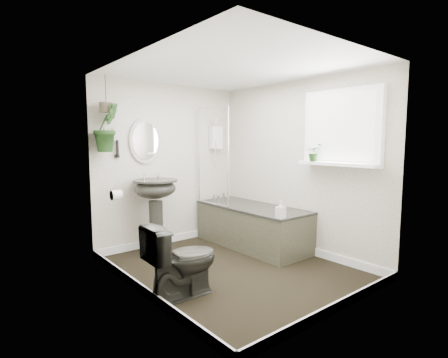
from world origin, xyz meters
TOP-DOWN VIEW (x-y plane):
  - floor at (0.00, 0.00)m, footprint 2.30×2.80m
  - ceiling at (0.00, 0.00)m, footprint 2.30×2.80m
  - wall_back at (0.00, 1.41)m, footprint 2.30×0.02m
  - wall_front at (0.00, -1.41)m, footprint 2.30×0.02m
  - wall_left at (-1.16, 0.00)m, footprint 0.02×2.80m
  - wall_right at (1.16, 0.00)m, footprint 0.02×2.80m
  - skirting at (0.00, 0.00)m, footprint 2.30×2.80m
  - bathtub at (0.80, 0.50)m, footprint 0.72×1.72m
  - bath_screen at (0.47, 0.99)m, footprint 0.04×0.72m
  - shower_box at (0.80, 1.34)m, footprint 0.20×0.10m
  - oval_mirror at (-0.40, 1.37)m, footprint 0.46×0.03m
  - wall_sconce at (-0.80, 1.36)m, footprint 0.04×0.04m
  - toilet_roll_holder at (-1.10, 0.70)m, footprint 0.11×0.11m
  - window_recess at (1.09, -0.70)m, footprint 0.08×1.00m
  - window_sill at (1.02, -0.70)m, footprint 0.18×1.00m
  - window_blinds at (1.04, -0.70)m, footprint 0.01×0.86m
  - toilet at (-0.85, -0.26)m, footprint 0.73×0.44m
  - pedestal_sink at (-0.40, 1.11)m, footprint 0.69×0.63m
  - sill_plant at (0.97, -0.40)m, footprint 0.23×0.21m
  - hanging_plant at (-0.97, 1.25)m, footprint 0.39×0.35m
  - soap_bottle at (0.51, -0.29)m, footprint 0.10×0.10m
  - hanging_pot at (-0.97, 1.25)m, footprint 0.16×0.16m

SIDE VIEW (x-z plane):
  - floor at x=0.00m, z-range -0.02..0.00m
  - skirting at x=0.00m, z-range 0.00..0.10m
  - bathtub at x=0.80m, z-range 0.00..0.58m
  - toilet at x=-0.85m, z-range 0.00..0.72m
  - pedestal_sink at x=-0.40m, z-range 0.00..1.00m
  - soap_bottle at x=0.51m, z-range 0.58..0.79m
  - toilet_roll_holder at x=-1.10m, z-range 0.84..0.96m
  - wall_back at x=0.00m, z-range 0.00..2.30m
  - wall_front at x=0.00m, z-range 0.00..2.30m
  - wall_left at x=-1.16m, z-range 0.00..2.30m
  - wall_right at x=1.16m, z-range 0.00..2.30m
  - window_sill at x=1.02m, z-range 1.21..1.25m
  - bath_screen at x=0.47m, z-range 0.58..1.98m
  - sill_plant at x=0.97m, z-range 1.25..1.47m
  - wall_sconce at x=-0.80m, z-range 1.29..1.51m
  - oval_mirror at x=-0.40m, z-range 1.19..1.81m
  - shower_box at x=0.80m, z-range 1.38..1.73m
  - window_recess at x=1.09m, z-range 1.20..2.10m
  - window_blinds at x=1.04m, z-range 1.27..2.03m
  - hanging_plant at x=-0.97m, z-range 1.36..1.97m
  - hanging_pot at x=-0.97m, z-range 1.85..1.97m
  - ceiling at x=0.00m, z-range 2.30..2.32m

